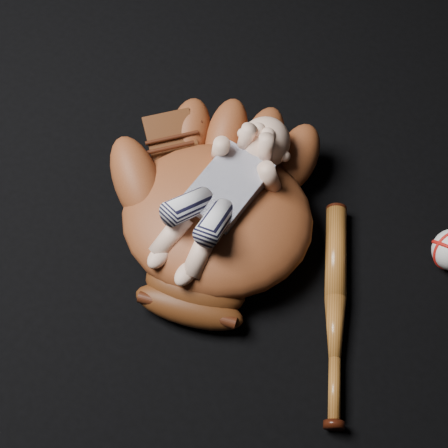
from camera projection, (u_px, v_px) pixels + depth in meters
The scene contains 3 objects.
baseball_glove at pixel (217, 212), 1.19m from camera, with size 0.42×0.48×0.15m, color brown, non-canonical shape.
newborn_baby at pixel (219, 196), 1.15m from camera, with size 0.16×0.34×0.14m, color beige, non-canonical shape.
baseball_bat at pixel (335, 311), 1.16m from camera, with size 0.04×0.40×0.04m, color #90501C, non-canonical shape.
Camera 1 is at (0.34, -0.60, 1.09)m, focal length 55.00 mm.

